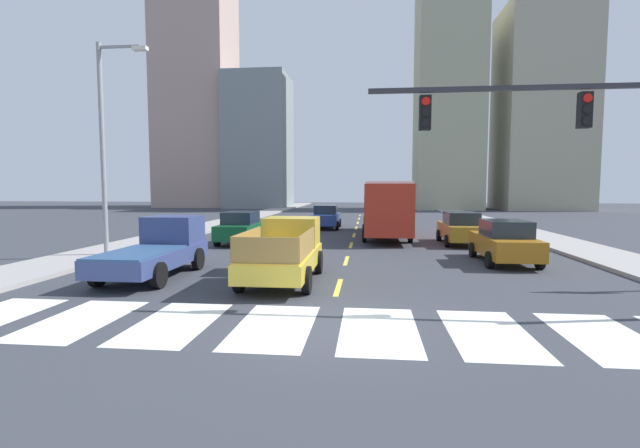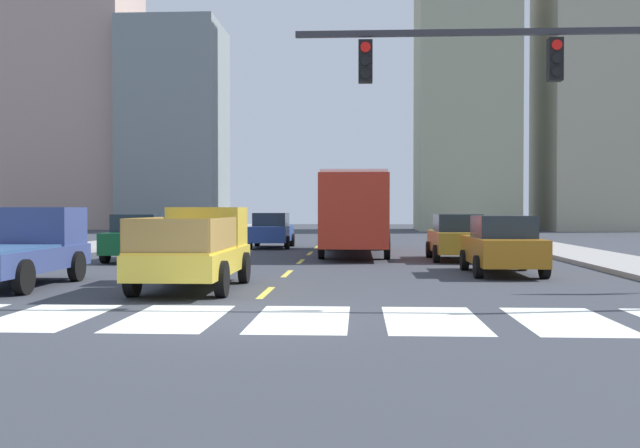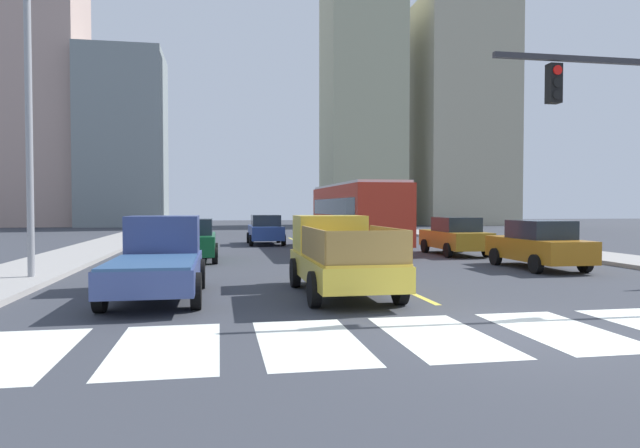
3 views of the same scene
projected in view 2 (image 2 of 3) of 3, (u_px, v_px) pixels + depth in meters
name	position (u px, v px, depth m)	size (l,w,h in m)	color
ground_plane	(237.00, 319.00, 12.97)	(160.00, 160.00, 0.00)	#363940
sidewalk_right	(578.00, 254.00, 30.35)	(3.00, 110.00, 0.15)	#999693
sidewalk_left	(49.00, 252.00, 31.53)	(3.00, 110.00, 0.15)	#999693
crosswalk_stripe_2	(47.00, 317.00, 13.15)	(1.64, 3.32, 0.01)	white
crosswalk_stripe_3	(173.00, 318.00, 13.03)	(1.64, 3.32, 0.01)	white
crosswalk_stripe_4	(302.00, 319.00, 12.91)	(1.64, 3.32, 0.01)	white
crosswalk_stripe_5	(432.00, 320.00, 12.79)	(1.64, 3.32, 0.01)	white
crosswalk_stripe_6	(566.00, 321.00, 12.67)	(1.64, 3.32, 0.01)	white
lane_dash_0	(266.00, 293.00, 16.96)	(0.16, 2.40, 0.01)	#DCC946
lane_dash_1	(287.00, 274.00, 21.96)	(0.16, 2.40, 0.01)	#DCC946
lane_dash_2	(301.00, 262.00, 26.95)	(0.16, 2.40, 0.01)	#DCC946
lane_dash_3	(310.00, 253.00, 31.94)	(0.16, 2.40, 0.01)	#DCC946
lane_dash_4	(317.00, 247.00, 36.93)	(0.16, 2.40, 0.01)	#DCC946
lane_dash_5	(322.00, 243.00, 41.92)	(0.16, 2.40, 0.01)	#DCC946
lane_dash_6	(326.00, 239.00, 46.92)	(0.16, 2.40, 0.01)	#DCC946
lane_dash_7	(329.00, 236.00, 51.91)	(0.16, 2.40, 0.01)	#DCC946
pickup_stakebed	(197.00, 249.00, 18.07)	(2.18, 5.20, 1.96)	gold
pickup_dark	(22.00, 249.00, 18.59)	(2.18, 5.20, 1.96)	navy
city_bus	(355.00, 208.00, 31.19)	(2.72, 10.80, 3.32)	#B52D1C
sedan_near_right	(141.00, 238.00, 27.36)	(2.02, 4.40, 1.72)	#105128
sedan_far	(271.00, 230.00, 36.52)	(2.02, 4.40, 1.72)	navy
sedan_mid	(457.00, 237.00, 27.64)	(2.02, 4.40, 1.72)	#A17821
sedan_near_left	(502.00, 245.00, 21.72)	(2.02, 4.40, 1.72)	#A86817
traffic_signal_gantry	(615.00, 92.00, 14.51)	(9.38, 0.27, 6.00)	#2D2D33
block_mid_left	(465.00, 31.00, 66.32)	(8.54, 8.70, 35.72)	#9EA181
block_mid_right	(604.00, 80.00, 66.09)	(10.79, 10.24, 26.72)	#A49E85
block_low_left	(175.00, 127.00, 70.20)	(8.85, 9.38, 19.27)	gray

